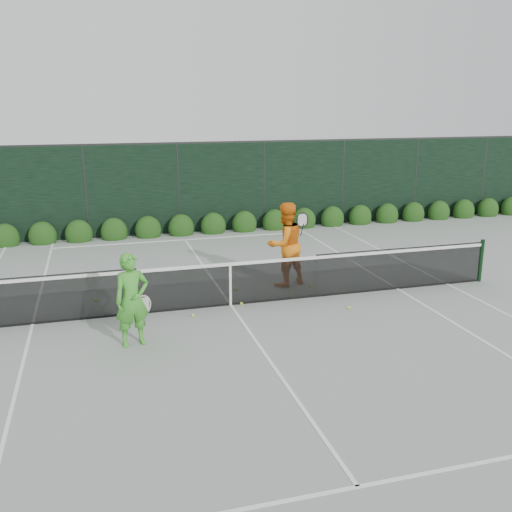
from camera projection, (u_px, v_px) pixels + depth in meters
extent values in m
plane|color=gray|center=(231.00, 305.00, 12.60)|extent=(80.00, 80.00, 0.00)
cylinder|color=#113316|center=(481.00, 261.00, 14.15)|extent=(0.10, 0.10, 1.07)
cube|color=black|center=(25.00, 301.00, 11.35)|extent=(4.40, 0.01, 1.02)
cube|color=black|center=(230.00, 285.00, 12.47)|extent=(4.00, 0.01, 0.96)
cube|color=black|center=(402.00, 268.00, 13.57)|extent=(4.40, 0.01, 1.02)
cube|color=white|center=(230.00, 264.00, 12.35)|extent=(12.80, 0.03, 0.07)
cube|color=black|center=(231.00, 304.00, 12.59)|extent=(12.80, 0.02, 0.04)
cube|color=white|center=(230.00, 286.00, 12.48)|extent=(0.05, 0.03, 0.91)
imported|color=green|center=(132.00, 300.00, 10.35)|extent=(0.72, 0.56, 1.75)
torus|color=beige|center=(143.00, 305.00, 10.53)|extent=(0.30, 0.09, 0.30)
cylinder|color=black|center=(144.00, 317.00, 10.60)|extent=(0.10, 0.03, 0.30)
imported|color=orange|center=(285.00, 244.00, 13.74)|extent=(1.17, 1.03, 2.04)
torus|color=black|center=(302.00, 220.00, 13.48)|extent=(0.30, 0.04, 0.30)
cylinder|color=black|center=(302.00, 230.00, 13.55)|extent=(0.10, 0.03, 0.30)
cube|color=white|center=(447.00, 284.00, 14.05)|extent=(0.06, 23.77, 0.01)
cube|color=white|center=(33.00, 324.00, 11.51)|extent=(0.06, 23.77, 0.01)
cube|color=white|center=(397.00, 289.00, 13.68)|extent=(0.06, 23.77, 0.01)
cube|color=white|center=(164.00, 210.00, 23.63)|extent=(11.03, 0.06, 0.01)
cube|color=white|center=(185.00, 240.00, 18.54)|extent=(8.23, 0.06, 0.01)
cube|color=white|center=(358.00, 487.00, 6.66)|extent=(8.23, 0.06, 0.01)
cube|color=white|center=(231.00, 305.00, 12.60)|extent=(0.06, 12.80, 0.01)
cube|color=black|center=(178.00, 189.00, 19.16)|extent=(32.00, 0.06, 3.00)
cube|color=#262826|center=(177.00, 143.00, 18.76)|extent=(32.00, 0.06, 0.06)
cylinder|color=#262826|center=(86.00, 193.00, 18.37)|extent=(0.08, 0.08, 3.00)
cylinder|color=#262826|center=(178.00, 189.00, 19.16)|extent=(0.08, 0.08, 3.00)
cylinder|color=#262826|center=(264.00, 186.00, 19.96)|extent=(0.08, 0.08, 3.00)
cylinder|color=#262826|center=(342.00, 182.00, 20.75)|extent=(0.08, 0.08, 3.00)
cylinder|color=#262826|center=(415.00, 179.00, 21.54)|extent=(0.08, 0.08, 3.00)
cylinder|color=#262826|center=(483.00, 177.00, 22.34)|extent=(0.08, 0.08, 3.00)
ellipsoid|color=#153C10|center=(5.00, 238.00, 17.72)|extent=(0.86, 0.65, 0.94)
ellipsoid|color=#153C10|center=(43.00, 236.00, 18.01)|extent=(0.86, 0.65, 0.94)
ellipsoid|color=#153C10|center=(79.00, 234.00, 18.30)|extent=(0.86, 0.65, 0.94)
ellipsoid|color=#153C10|center=(114.00, 232.00, 18.59)|extent=(0.86, 0.65, 0.94)
ellipsoid|color=#153C10|center=(148.00, 230.00, 18.88)|extent=(0.86, 0.65, 0.94)
ellipsoid|color=#153C10|center=(181.00, 228.00, 19.17)|extent=(0.86, 0.65, 0.94)
ellipsoid|color=#153C10|center=(213.00, 226.00, 19.46)|extent=(0.86, 0.65, 0.94)
ellipsoid|color=#153C10|center=(244.00, 224.00, 19.75)|extent=(0.86, 0.65, 0.94)
ellipsoid|color=#153C10|center=(275.00, 222.00, 20.04)|extent=(0.86, 0.65, 0.94)
ellipsoid|color=#153C10|center=(304.00, 221.00, 20.33)|extent=(0.86, 0.65, 0.94)
ellipsoid|color=#153C10|center=(332.00, 219.00, 20.62)|extent=(0.86, 0.65, 0.94)
ellipsoid|color=#153C10|center=(360.00, 217.00, 20.92)|extent=(0.86, 0.65, 0.94)
ellipsoid|color=#153C10|center=(387.00, 216.00, 21.21)|extent=(0.86, 0.65, 0.94)
ellipsoid|color=#153C10|center=(413.00, 214.00, 21.50)|extent=(0.86, 0.65, 0.94)
ellipsoid|color=#153C10|center=(439.00, 213.00, 21.79)|extent=(0.86, 0.65, 0.94)
ellipsoid|color=#153C10|center=(464.00, 211.00, 22.08)|extent=(0.86, 0.65, 0.94)
ellipsoid|color=#153C10|center=(488.00, 210.00, 22.37)|extent=(0.86, 0.65, 0.94)
ellipsoid|color=#153C10|center=(511.00, 208.00, 22.66)|extent=(0.86, 0.65, 0.94)
sphere|color=#D9F035|center=(193.00, 315.00, 11.91)|extent=(0.07, 0.07, 0.07)
sphere|color=#D9F035|center=(96.00, 300.00, 12.81)|extent=(0.07, 0.07, 0.07)
sphere|color=#D9F035|center=(241.00, 304.00, 12.59)|extent=(0.07, 0.07, 0.07)
sphere|color=#D9F035|center=(290.00, 296.00, 13.09)|extent=(0.07, 0.07, 0.07)
sphere|color=#D9F035|center=(235.00, 289.00, 13.59)|extent=(0.07, 0.07, 0.07)
sphere|color=#D9F035|center=(310.00, 286.00, 13.82)|extent=(0.07, 0.07, 0.07)
sphere|color=#D9F035|center=(349.00, 308.00, 12.35)|extent=(0.07, 0.07, 0.07)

